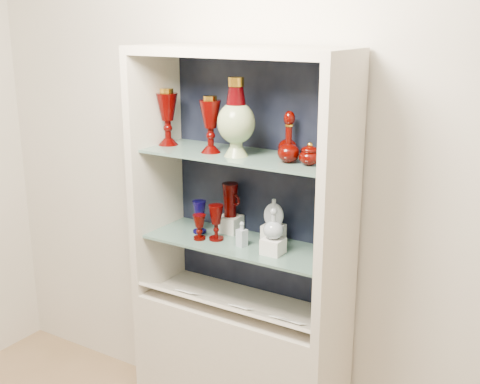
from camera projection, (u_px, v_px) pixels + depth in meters
The scene contains 31 objects.
wall_back at pixel (264, 161), 2.86m from camera, with size 3.50×0.02×2.80m, color white.
cabinet_base at pixel (240, 372), 2.96m from camera, with size 1.00×0.40×0.75m, color beige.
cabinet_back_panel at pixel (261, 178), 2.86m from camera, with size 0.98×0.02×1.15m, color black.
cabinet_side_left at pixel (157, 173), 2.95m from camera, with size 0.04×0.40×1.15m, color beige.
cabinet_side_right at pixel (340, 203), 2.46m from camera, with size 0.04×0.40×1.15m, color beige.
cabinet_top_cap at pixel (240, 51), 2.54m from camera, with size 1.00×0.40×0.04m, color beige.
shelf_lower at pixel (242, 244), 2.80m from camera, with size 0.92×0.34×0.01m, color slate.
shelf_upper at pixel (242, 156), 2.68m from camera, with size 0.92×0.34×0.01m, color slate.
label_ledge at pixel (227, 306), 2.76m from camera, with size 0.92×0.18×0.01m, color beige.
label_card_0 at pixel (241, 307), 2.72m from camera, with size 0.10×0.07×0.00m, color white.
label_card_1 at pixel (187, 292), 2.87m from camera, with size 0.10×0.07×0.00m, color white.
label_card_2 at pixel (293, 322), 2.59m from camera, with size 0.10×0.07×0.00m, color white.
label_card_3 at pixel (282, 319), 2.62m from camera, with size 0.10×0.07×0.00m, color white.
pedestal_lamp_left at pixel (167, 117), 2.85m from camera, with size 0.10×0.10×0.27m, color #3F0100, non-canonical shape.
pedestal_lamp_right at pixel (211, 124), 2.69m from camera, with size 0.10×0.10×0.26m, color #3F0100, non-canonical shape.
enamel_urn at pixel (236, 117), 2.60m from camera, with size 0.17×0.17×0.34m, color #0A4319, non-canonical shape.
ruby_decanter_a at pixel (289, 134), 2.50m from camera, with size 0.10×0.10×0.24m, color #440400, non-canonical shape.
ruby_decanter_b at pixel (288, 133), 2.65m from camera, with size 0.08×0.08×0.20m, color #440400, non-canonical shape.
lidded_bowl at pixel (310, 153), 2.47m from camera, with size 0.09×0.09×0.10m, color #440400, non-canonical shape.
cobalt_goblet at pixel (199, 217), 2.91m from camera, with size 0.07×0.07×0.16m, color #09043D, non-canonical shape.
ruby_goblet_tall at pixel (216, 223), 2.81m from camera, with size 0.07×0.07×0.17m, color #3F0100, non-canonical shape.
ruby_goblet_small at pixel (199, 227), 2.82m from camera, with size 0.06×0.06×0.12m, color #440400, non-canonical shape.
riser_ruby_pitcher at pixel (230, 224), 2.93m from camera, with size 0.10×0.10×0.08m, color silver.
ruby_pitcher at pixel (230, 200), 2.90m from camera, with size 0.12×0.08×0.16m, color #3F0100, non-canonical shape.
clear_square_bottle at pixel (242, 234), 2.74m from camera, with size 0.04×0.04×0.12m, color #96A3AF, non-canonical shape.
riser_flat_flask at pixel (273, 234), 2.77m from camera, with size 0.09×0.09×0.09m, color silver.
flat_flask at pixel (274, 212), 2.74m from camera, with size 0.09×0.04×0.13m, color #A8B4BD, non-canonical shape.
riser_clear_round_decanter at pixel (273, 246), 2.65m from camera, with size 0.09×0.09×0.07m, color silver.
clear_round_decanter at pixel (273, 224), 2.63m from camera, with size 0.09×0.09×0.13m, color #96A3AF, non-canonical shape.
riser_cameo_medallion at pixel (337, 246), 2.62m from camera, with size 0.08×0.08×0.10m, color silver.
cameo_medallion at pixel (338, 219), 2.59m from camera, with size 0.12×0.04×0.14m, color black, non-canonical shape.
Camera 1 is at (1.37, -0.69, 2.04)m, focal length 45.00 mm.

